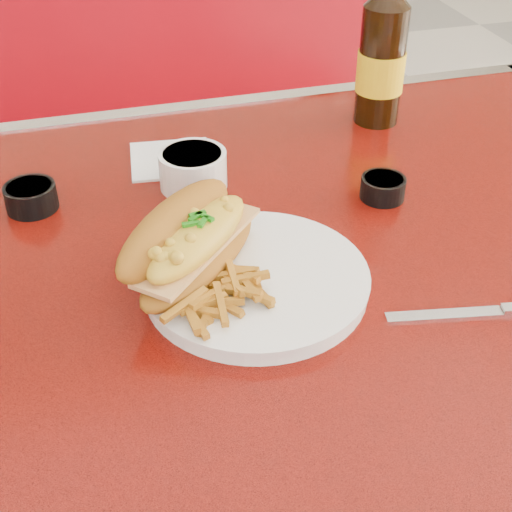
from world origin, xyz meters
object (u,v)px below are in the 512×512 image
object	(u,v)px
diner_table	(240,364)
mac_hoagie	(190,241)
dinner_plate	(256,280)
gravy_ramekin	(193,169)
knife	(493,311)
fork	(280,296)
sauce_cup_left	(31,196)
booth_bench_far	(154,227)
sauce_cup_right	(383,187)
beer_bottle	(382,54)

from	to	relation	value
diner_table	mac_hoagie	size ratio (longest dim) A/B	6.15
diner_table	dinner_plate	bearing A→B (deg)	-84.12
dinner_plate	gravy_ramekin	bearing A→B (deg)	95.15
diner_table	knife	distance (m)	0.32
dinner_plate	fork	xyz separation A→B (m)	(0.01, -0.04, 0.01)
gravy_ramekin	sauce_cup_left	xyz separation A→B (m)	(-0.20, 0.00, -0.01)
diner_table	booth_bench_far	size ratio (longest dim) A/B	1.03
diner_table	gravy_ramekin	distance (m)	0.25
dinner_plate	gravy_ramekin	size ratio (longest dim) A/B	2.90
fork	sauce_cup_left	distance (m)	0.35
mac_hoagie	booth_bench_far	bearing A→B (deg)	40.10
dinner_plate	fork	world-z (taller)	same
mac_hoagie	sauce_cup_right	distance (m)	0.28
diner_table	knife	size ratio (longest dim) A/B	6.72
mac_hoagie	sauce_cup_left	distance (m)	0.25
dinner_plate	gravy_ramekin	xyz separation A→B (m)	(-0.02, 0.22, 0.02)
booth_bench_far	gravy_ramekin	distance (m)	0.82
gravy_ramekin	fork	bearing A→B (deg)	-82.70
dinner_plate	sauce_cup_right	distance (m)	0.24
diner_table	dinner_plate	xyz separation A→B (m)	(0.01, -0.05, 0.17)
diner_table	fork	size ratio (longest dim) A/B	9.46
gravy_ramekin	beer_bottle	size ratio (longest dim) A/B	0.40
sauce_cup_left	beer_bottle	distance (m)	0.51
fork	sauce_cup_right	bearing A→B (deg)	-68.94
sauce_cup_right	knife	size ratio (longest dim) A/B	0.40
beer_bottle	mac_hoagie	bearing A→B (deg)	-138.03
knife	booth_bench_far	bearing A→B (deg)	113.38
diner_table	gravy_ramekin	size ratio (longest dim) A/B	11.59
diner_table	sauce_cup_left	size ratio (longest dim) A/B	15.31
diner_table	sauce_cup_left	distance (m)	0.32
sauce_cup_left	knife	world-z (taller)	sauce_cup_left
booth_bench_far	beer_bottle	world-z (taller)	beer_bottle
mac_hoagie	beer_bottle	size ratio (longest dim) A/B	0.75
mac_hoagie	sauce_cup_left	size ratio (longest dim) A/B	2.49
dinner_plate	sauce_cup_right	world-z (taller)	sauce_cup_right
knife	sauce_cup_right	bearing A→B (deg)	104.76
mac_hoagie	beer_bottle	world-z (taller)	beer_bottle
mac_hoagie	gravy_ramekin	size ratio (longest dim) A/B	1.88
diner_table	knife	xyz separation A→B (m)	(0.22, -0.16, 0.16)
fork	gravy_ramekin	xyz separation A→B (m)	(-0.03, 0.26, 0.01)
booth_bench_far	knife	world-z (taller)	booth_bench_far
booth_bench_far	sauce_cup_right	distance (m)	0.91
mac_hoagie	sauce_cup_left	xyz separation A→B (m)	(-0.16, 0.19, -0.03)
booth_bench_far	knife	xyz separation A→B (m)	(0.22, -0.97, 0.49)
dinner_plate	diner_table	bearing A→B (deg)	95.88
booth_bench_far	fork	distance (m)	1.03
dinner_plate	fork	size ratio (longest dim) A/B	2.37
diner_table	sauce_cup_right	size ratio (longest dim) A/B	17.00
fork	beer_bottle	world-z (taller)	beer_bottle
fork	diner_table	bearing A→B (deg)	-9.82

